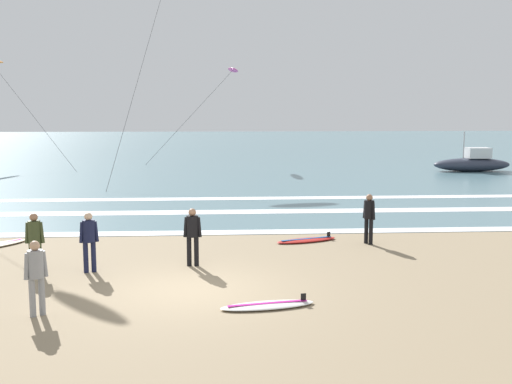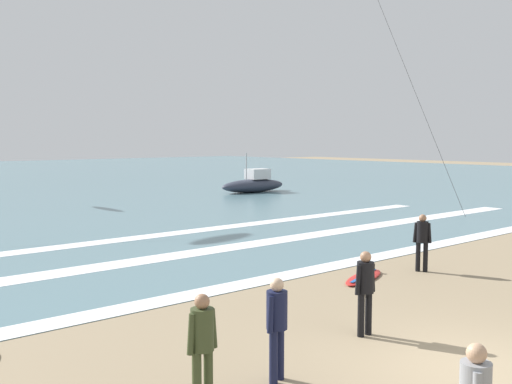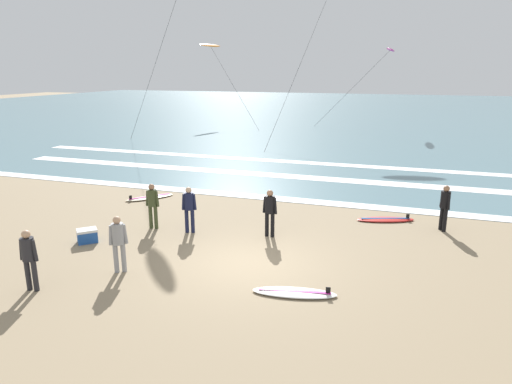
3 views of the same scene
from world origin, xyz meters
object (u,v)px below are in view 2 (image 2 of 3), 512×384
object	(u,v)px
surfboard_right_spare	(364,277)
offshore_boat	(254,184)
surfer_left_near	(422,237)
surfer_background_far	(202,340)
surfer_right_near	(365,285)
surfer_mid_group	(277,320)

from	to	relation	value
surfboard_right_spare	offshore_boat	size ratio (longest dim) A/B	0.42
offshore_boat	surfer_left_near	bearing A→B (deg)	-119.75
surfer_background_far	offshore_boat	size ratio (longest dim) A/B	0.31
surfer_right_near	surfer_background_far	size ratio (longest dim) A/B	1.00
surfboard_right_spare	offshore_boat	xyz separation A→B (m)	(14.39, 21.34, 0.51)
surfboard_right_spare	surfer_left_near	bearing A→B (deg)	-14.00
surfer_background_far	surfer_mid_group	bearing A→B (deg)	0.89
surfer_right_near	surfer_left_near	size ratio (longest dim) A/B	1.00
surfer_right_near	surfboard_right_spare	bearing A→B (deg)	39.32
surfer_right_near	surfer_left_near	distance (m)	6.00
surfer_right_near	surfboard_right_spare	xyz separation A→B (m)	(3.57, 2.92, -0.91)
surfer_left_near	surfboard_right_spare	world-z (taller)	surfer_left_near
surfer_background_far	surfer_left_near	world-z (taller)	same
surfer_mid_group	surfer_background_far	bearing A→B (deg)	-179.11
surfer_left_near	offshore_boat	distance (m)	25.13
surfer_mid_group	surfboard_right_spare	bearing A→B (deg)	28.61
surfer_mid_group	offshore_boat	xyz separation A→B (m)	(20.64, 24.75, -0.40)
surfer_background_far	offshore_boat	bearing A→B (deg)	48.35
offshore_boat	surfer_mid_group	bearing A→B (deg)	-129.83
surfer_mid_group	surfer_left_near	bearing A→B (deg)	19.75
surfer_mid_group	surfer_left_near	xyz separation A→B (m)	(8.17, 2.93, 0.00)
surfer_left_near	surfer_right_near	bearing A→B (deg)	-155.98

